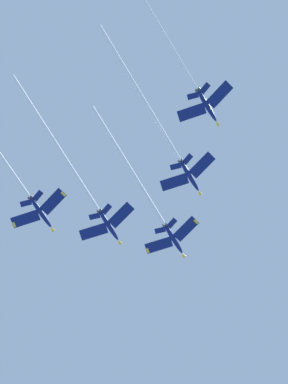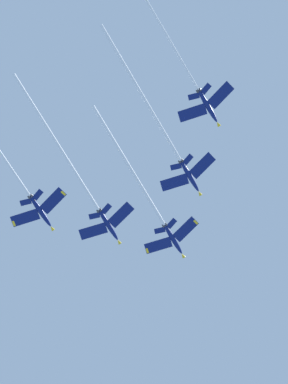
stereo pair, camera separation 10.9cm
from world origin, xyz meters
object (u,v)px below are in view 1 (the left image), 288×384
jet_left_wing (84,187)px  jet_lead (151,202)px  jet_left_outer (22,185)px  jet_right_wing (164,134)px  jet_right_outer (190,77)px

jet_left_wing → jet_lead: bearing=-23.5°
jet_lead → jet_left_outer: (-36.38, 19.75, -4.92)m
jet_left_outer → jet_right_wing: bearing=-56.3°
jet_lead → jet_right_wing: (-9.68, -20.33, -1.88)m
jet_left_wing → jet_right_wing: (10.54, -29.11, 0.50)m
jet_right_wing → jet_left_wing: bearing=109.9°
jet_left_wing → jet_left_outer: jet_left_wing is taller
jet_right_outer → jet_right_wing: bearing=78.3°
jet_left_wing → jet_right_outer: (6.59, -48.11, -0.81)m
jet_lead → jet_left_outer: jet_lead is taller
jet_left_outer → jet_right_outer: (22.75, -59.07, 1.73)m
jet_left_wing → jet_right_outer: jet_left_wing is taller
jet_right_outer → jet_lead: bearing=70.9°
jet_lead → jet_left_wing: bearing=156.5°
jet_lead → jet_left_outer: 41.68m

